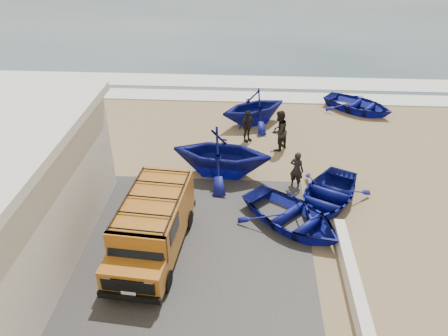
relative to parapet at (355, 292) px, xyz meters
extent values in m
plane|color=#927B55|center=(-5.00, 3.00, -0.28)|extent=(160.00, 160.00, 0.00)
cube|color=#3D3A38|center=(-7.00, 1.00, -0.25)|extent=(12.00, 10.00, 0.05)
cube|color=white|center=(-5.00, 15.00, -0.25)|extent=(180.00, 1.60, 0.06)
cube|color=white|center=(-5.00, 17.50, -0.26)|extent=(180.00, 2.20, 0.04)
cube|color=black|center=(-8.55, 2.50, 2.33)|extent=(0.08, 0.70, 0.90)
cube|color=silver|center=(0.00, 0.00, 0.00)|extent=(0.35, 6.00, 0.55)
cube|color=#AF631A|center=(-6.14, 1.97, 0.83)|extent=(2.10, 3.82, 1.56)
cube|color=#AF631A|center=(-6.33, -0.29, 0.48)|extent=(1.86, 1.00, 0.85)
cube|color=black|center=(-6.29, 0.16, 1.23)|extent=(1.67, 0.46, 0.68)
cube|color=black|center=(-6.37, -0.73, 0.57)|extent=(1.52, 0.21, 0.42)
cube|color=black|center=(-6.37, -0.76, 0.17)|extent=(1.83, 0.29, 0.21)
cube|color=black|center=(-6.14, 1.92, 1.69)|extent=(1.99, 3.53, 0.06)
cylinder|color=black|center=(-7.14, 0.16, 0.05)|extent=(0.26, 0.68, 0.66)
cylinder|color=black|center=(-6.88, 3.07, 0.05)|extent=(0.26, 0.68, 0.66)
cylinder|color=black|center=(-5.46, 0.02, 0.05)|extent=(0.26, 0.68, 0.66)
cylinder|color=black|center=(-5.21, 2.93, 0.05)|extent=(0.26, 0.68, 0.66)
imported|color=navy|center=(-1.58, 3.24, 0.14)|extent=(4.82, 4.78, 0.82)
imported|color=navy|center=(-0.14, 4.70, 0.12)|extent=(4.14, 4.61, 0.79)
imported|color=navy|center=(-4.28, 6.46, 0.80)|extent=(4.49, 4.01, 2.14)
imported|color=navy|center=(-2.98, 11.48, 0.66)|extent=(4.61, 4.44, 1.86)
imported|color=navy|center=(2.71, 13.39, 0.11)|extent=(4.61, 4.37, 0.78)
imported|color=black|center=(-1.26, 5.76, 0.51)|extent=(0.69, 0.61, 1.57)
imported|color=black|center=(-1.83, 8.81, 0.68)|extent=(1.15, 1.18, 1.92)
imported|color=black|center=(-3.27, 9.55, 0.51)|extent=(0.95, 0.90, 1.58)
camera|label=1|loc=(-3.21, -9.02, 9.59)|focal=35.00mm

